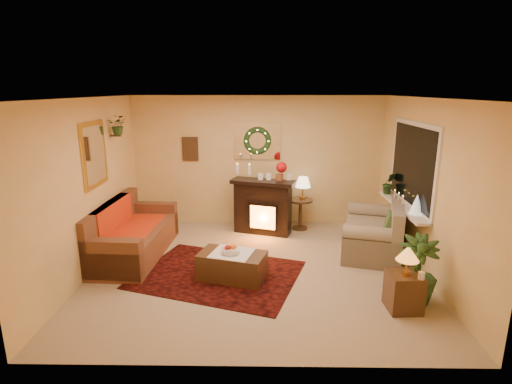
{
  "coord_description": "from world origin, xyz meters",
  "views": [
    {
      "loc": [
        0.09,
        -5.71,
        2.73
      ],
      "look_at": [
        0.0,
        0.35,
        1.15
      ],
      "focal_mm": 28.0,
      "sensor_mm": 36.0,
      "label": 1
    }
  ],
  "objects_px": {
    "fireplace": "(263,205)",
    "side_table_round": "(300,213)",
    "coffee_table": "(232,265)",
    "sofa": "(134,231)",
    "loveseat": "(372,228)",
    "end_table_square": "(404,290)"
  },
  "relations": [
    {
      "from": "loveseat",
      "to": "side_table_round",
      "type": "distance_m",
      "value": 1.59
    },
    {
      "from": "loveseat",
      "to": "end_table_square",
      "type": "bearing_deg",
      "value": -77.15
    },
    {
      "from": "sofa",
      "to": "coffee_table",
      "type": "xyz_separation_m",
      "value": [
        1.7,
        -0.85,
        -0.22
      ]
    },
    {
      "from": "end_table_square",
      "to": "fireplace",
      "type": "bearing_deg",
      "value": 122.65
    },
    {
      "from": "fireplace",
      "to": "side_table_round",
      "type": "bearing_deg",
      "value": 33.82
    },
    {
      "from": "sofa",
      "to": "coffee_table",
      "type": "relative_size",
      "value": 2.21
    },
    {
      "from": "sofa",
      "to": "loveseat",
      "type": "height_order",
      "value": "sofa"
    },
    {
      "from": "side_table_round",
      "to": "coffee_table",
      "type": "relative_size",
      "value": 0.64
    },
    {
      "from": "fireplace",
      "to": "end_table_square",
      "type": "height_order",
      "value": "fireplace"
    },
    {
      "from": "end_table_square",
      "to": "coffee_table",
      "type": "relative_size",
      "value": 0.51
    },
    {
      "from": "sofa",
      "to": "coffee_table",
      "type": "bearing_deg",
      "value": -23.67
    },
    {
      "from": "end_table_square",
      "to": "side_table_round",
      "type": "bearing_deg",
      "value": 108.99
    },
    {
      "from": "side_table_round",
      "to": "sofa",
      "type": "bearing_deg",
      "value": -155.32
    },
    {
      "from": "sofa",
      "to": "loveseat",
      "type": "relative_size",
      "value": 1.35
    },
    {
      "from": "fireplace",
      "to": "end_table_square",
      "type": "distance_m",
      "value": 3.3
    },
    {
      "from": "sofa",
      "to": "fireplace",
      "type": "height_order",
      "value": "fireplace"
    },
    {
      "from": "fireplace",
      "to": "side_table_round",
      "type": "xyz_separation_m",
      "value": [
        0.75,
        0.22,
        -0.23
      ]
    },
    {
      "from": "sofa",
      "to": "end_table_square",
      "type": "bearing_deg",
      "value": -19.94
    },
    {
      "from": "fireplace",
      "to": "side_table_round",
      "type": "relative_size",
      "value": 1.75
    },
    {
      "from": "side_table_round",
      "to": "fireplace",
      "type": "bearing_deg",
      "value": -163.51
    },
    {
      "from": "sofa",
      "to": "coffee_table",
      "type": "distance_m",
      "value": 1.91
    },
    {
      "from": "fireplace",
      "to": "coffee_table",
      "type": "xyz_separation_m",
      "value": [
        -0.45,
        -1.96,
        -0.34
      ]
    }
  ]
}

